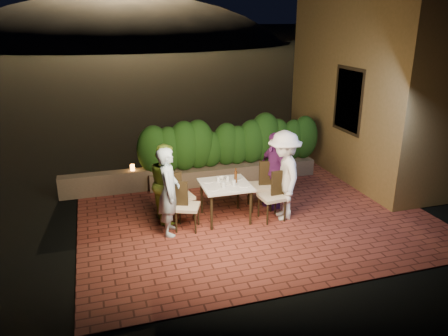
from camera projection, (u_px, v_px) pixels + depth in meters
name	position (u px, v px, depth m)	size (l,w,h in m)	color
ground	(259.00, 220.00, 8.81)	(400.00, 400.00, 0.00)	black
terrace_floor	(250.00, 213.00, 9.28)	(7.00, 6.00, 0.15)	brown
building_wall	(368.00, 75.00, 10.77)	(1.60, 5.00, 5.00)	olive
window_pane	(349.00, 100.00, 10.27)	(0.08, 1.00, 1.40)	black
window_frame	(349.00, 100.00, 10.27)	(0.06, 1.15, 1.55)	black
planter	(233.00, 172.00, 10.87)	(4.20, 0.55, 0.40)	brown
hedge	(233.00, 143.00, 10.62)	(4.00, 0.70, 1.10)	#1A4111
parapet	(109.00, 183.00, 10.02)	(2.20, 0.30, 0.50)	brown
hill	(123.00, 72.00, 64.82)	(52.00, 40.00, 22.00)	black
dining_table	(225.00, 201.00, 8.72)	(0.95, 0.95, 0.75)	white
plate_nw	(214.00, 189.00, 8.32)	(0.19, 0.19, 0.01)	white
plate_sw	(208.00, 181.00, 8.72)	(0.22, 0.22, 0.01)	white
plate_ne	(244.00, 185.00, 8.50)	(0.22, 0.22, 0.01)	white
plate_se	(237.00, 178.00, 8.87)	(0.20, 0.20, 0.01)	white
plate_centre	(225.00, 183.00, 8.61)	(0.24, 0.24, 0.01)	white
plate_front	(235.00, 190.00, 8.29)	(0.21, 0.21, 0.01)	white
glass_nw	(223.00, 185.00, 8.40)	(0.06, 0.06, 0.11)	silver
glass_sw	(218.00, 179.00, 8.67)	(0.07, 0.07, 0.11)	silver
glass_ne	(234.00, 183.00, 8.49)	(0.07, 0.07, 0.12)	silver
glass_se	(228.00, 179.00, 8.70)	(0.07, 0.07, 0.12)	silver
beer_bottle	(236.00, 175.00, 8.62)	(0.06, 0.06, 0.30)	#44210B
bowl	(221.00, 178.00, 8.83)	(0.17, 0.17, 0.04)	white
chair_left_front	(187.00, 206.00, 8.26)	(0.45, 0.45, 0.97)	black
chair_left_back	(181.00, 195.00, 8.71)	(0.46, 0.46, 0.99)	black
chair_right_front	(272.00, 196.00, 8.65)	(0.47, 0.47, 1.02)	black
chair_right_back	(260.00, 185.00, 9.14)	(0.49, 0.49, 1.05)	black
diner_blue	(169.00, 192.00, 7.99)	(0.61, 0.40, 1.68)	silver
diner_green	(166.00, 183.00, 8.56)	(0.76, 0.59, 1.57)	#A6D141
diner_white	(284.00, 176.00, 8.60)	(1.17, 0.67, 1.81)	white
diner_purple	(274.00, 170.00, 9.13)	(0.96, 0.40, 1.65)	#65246D
parapet_lamp	(132.00, 168.00, 10.07)	(0.10, 0.10, 0.14)	orange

